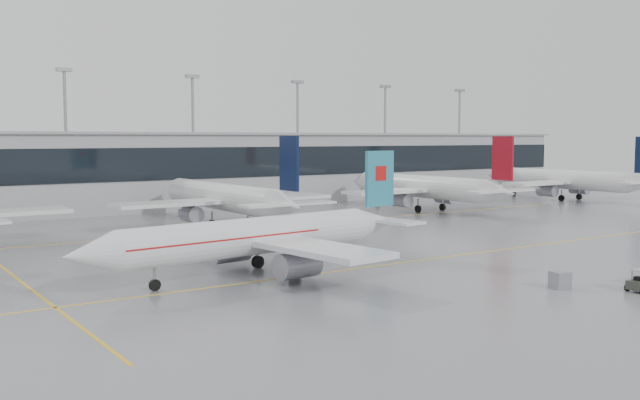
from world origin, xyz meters
TOP-DOWN VIEW (x-y plane):
  - ground at (0.00, 0.00)m, footprint 320.00×320.00m
  - taxi_line_main at (0.00, 0.00)m, footprint 120.00×0.25m
  - taxi_line_north at (0.00, 30.00)m, footprint 120.00×0.25m
  - taxi_line_cross at (-30.00, 15.00)m, footprint 0.25×60.00m
  - terminal at (0.00, 62.00)m, footprint 180.00×15.00m
  - terminal_glass at (0.00, 54.45)m, footprint 180.00×0.20m
  - terminal_roof at (0.00, 62.00)m, footprint 182.00×16.00m
  - light_masts at (0.00, 68.00)m, footprint 156.40×1.00m
  - air_canada_jet at (-12.21, 2.45)m, footprint 33.69×26.35m
  - parked_jet_c at (-0.00, 33.69)m, footprint 29.64×36.96m
  - parked_jet_d at (35.00, 33.69)m, footprint 29.64×36.96m
  - parked_jet_e at (70.00, 33.69)m, footprint 29.64×36.96m
  - gse_unit at (3.54, -15.39)m, footprint 1.49×1.41m

SIDE VIEW (x-z plane):
  - ground at x=0.00m, z-range 0.00..0.00m
  - taxi_line_main at x=0.00m, z-range 0.00..0.01m
  - taxi_line_north at x=0.00m, z-range 0.00..0.01m
  - taxi_line_cross at x=-30.00m, z-range 0.00..0.01m
  - gse_unit at x=3.54m, z-range 0.00..1.30m
  - air_canada_jet at x=-12.21m, z-range -1.92..8.34m
  - parked_jet_c at x=0.00m, z-range -2.15..9.57m
  - parked_jet_d at x=35.00m, z-range -2.15..9.57m
  - parked_jet_e at x=70.00m, z-range -2.15..9.57m
  - terminal at x=0.00m, z-range 0.00..12.00m
  - terminal_glass at x=0.00m, z-range 5.00..10.00m
  - terminal_roof at x=0.00m, z-range 12.00..12.40m
  - light_masts at x=0.00m, z-range 2.04..24.64m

